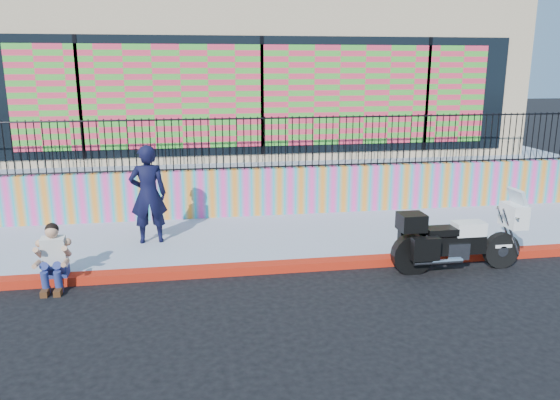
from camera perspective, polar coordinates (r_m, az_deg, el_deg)
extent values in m
plane|color=black|center=(9.92, 1.39, -7.30)|extent=(90.00, 90.00, 0.00)
cube|color=#AF1A0C|center=(9.89, 1.39, -6.90)|extent=(16.00, 0.30, 0.15)
cube|color=#96A0B4|center=(11.42, -0.15, -3.98)|extent=(16.00, 3.00, 0.15)
cube|color=#FF43A8|center=(12.78, -1.30, 0.88)|extent=(16.00, 0.20, 1.10)
cube|color=#96A0B4|center=(17.76, -3.62, 4.34)|extent=(16.00, 10.00, 1.25)
cube|color=tan|center=(17.31, -3.68, 12.83)|extent=(14.00, 8.00, 4.00)
cube|color=black|center=(13.34, -1.89, 10.78)|extent=(12.60, 0.04, 2.80)
cube|color=#F43657|center=(13.31, -1.87, 10.77)|extent=(11.48, 0.02, 2.40)
cylinder|color=black|center=(10.69, 22.09, -4.89)|extent=(0.66, 0.14, 0.66)
cylinder|color=black|center=(9.93, 13.64, -5.65)|extent=(0.66, 0.14, 0.66)
cube|color=black|center=(10.23, 18.10, -4.38)|extent=(0.95, 0.28, 0.34)
cube|color=silver|center=(10.24, 17.81, -4.93)|extent=(0.40, 0.34, 0.30)
cube|color=white|center=(10.23, 19.11, -2.81)|extent=(0.55, 0.32, 0.24)
cube|color=black|center=(10.00, 16.43, -3.11)|extent=(0.55, 0.34, 0.12)
cube|color=white|center=(10.60, 23.24, -1.49)|extent=(0.30, 0.52, 0.42)
cube|color=silver|center=(10.55, 23.59, 0.20)|extent=(0.18, 0.46, 0.34)
cube|color=black|center=(9.72, 13.58, -2.24)|extent=(0.44, 0.42, 0.30)
cube|color=black|center=(9.64, 14.95, -4.96)|extent=(0.48, 0.18, 0.40)
cube|color=black|center=(10.16, 13.59, -3.89)|extent=(0.48, 0.18, 0.40)
cube|color=white|center=(10.66, 22.14, -4.38)|extent=(0.32, 0.16, 0.06)
imported|color=black|center=(10.98, -13.61, 0.58)|extent=(0.75, 0.53, 1.95)
cube|color=navy|center=(9.94, -22.27, -6.86)|extent=(0.36, 0.28, 0.18)
cube|color=silver|center=(9.79, -22.51, -5.02)|extent=(0.38, 0.27, 0.54)
sphere|color=tan|center=(9.65, -22.76, -3.08)|extent=(0.21, 0.21, 0.21)
cube|color=#472814|center=(9.64, -23.31, -8.84)|extent=(0.11, 0.26, 0.10)
cube|color=#472814|center=(9.59, -22.14, -8.84)|extent=(0.11, 0.26, 0.10)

